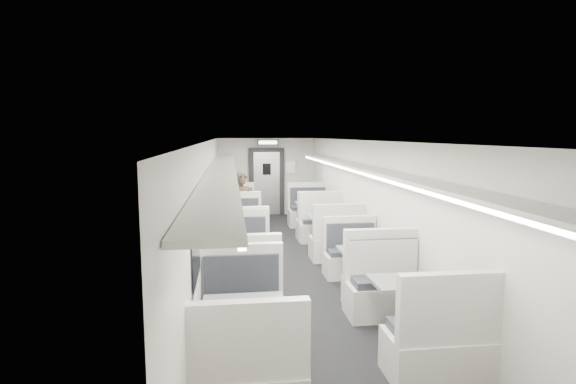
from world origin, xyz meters
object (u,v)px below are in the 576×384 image
object	(u,v)px
booth_left_d	(244,336)
booth_right_c	(364,269)
vestibule_door	(267,182)
booth_right_b	(329,232)
booth_left_c	(239,269)
booth_left_a	(236,217)
booth_right_a	(314,217)
booth_left_b	(237,238)
booth_right_d	(409,310)
passenger	(242,207)
exit_sign	(268,142)

from	to	relation	value
booth_left_d	booth_right_c	bearing A→B (deg)	48.58
booth_right_c	vestibule_door	xyz separation A→B (m)	(-1.00, 7.01, 0.69)
booth_right_b	booth_right_c	xyz separation A→B (m)	(0.00, -2.62, -0.04)
booth_right_b	booth_left_c	bearing A→B (deg)	-128.16
booth_left_d	booth_right_c	world-z (taller)	booth_left_d
booth_left_a	booth_right_a	distance (m)	2.03
booth_left_b	booth_right_a	distance (m)	2.96
booth_left_d	booth_right_d	bearing A→B (deg)	11.60
booth_left_c	booth_right_c	size ratio (longest dim) A/B	1.13
passenger	booth_right_d	bearing A→B (deg)	-84.39
booth_left_a	vestibule_door	world-z (taller)	vestibule_door
booth_left_c	exit_sign	distance (m)	6.79
booth_left_b	vestibule_door	distance (m)	4.94
booth_right_b	booth_right_a	bearing A→B (deg)	90.00
booth_left_a	booth_right_a	world-z (taller)	booth_right_a
booth_left_b	booth_right_a	size ratio (longest dim) A/B	1.03
booth_right_a	vestibule_door	bearing A→B (deg)	110.95
booth_left_d	booth_right_a	bearing A→B (deg)	73.29
booth_right_d	vestibule_door	bearing A→B (deg)	96.44
booth_right_b	passenger	world-z (taller)	passenger
booth_left_b	booth_right_b	distance (m)	2.04
booth_left_a	booth_right_d	world-z (taller)	booth_right_d
booth_right_c	booth_left_a	bearing A→B (deg)	112.99
booth_right_c	vestibule_door	size ratio (longest dim) A/B	0.94
exit_sign	passenger	bearing A→B (deg)	-106.10
booth_left_c	booth_right_c	distance (m)	2.00
booth_left_c	exit_sign	xyz separation A→B (m)	(1.00, 6.45, 1.88)
booth_right_a	booth_right_b	world-z (taller)	booth_right_a
booth_left_a	passenger	size ratio (longest dim) A/B	1.33
booth_right_c	passenger	bearing A→B (deg)	117.55
booth_left_d	passenger	size ratio (longest dim) A/B	1.30
passenger	vestibule_door	xyz separation A→B (m)	(0.86, 3.45, 0.22)
booth_left_d	booth_right_c	distance (m)	3.02
booth_left_c	booth_right_b	size ratio (longest dim) A/B	1.03
booth_left_d	exit_sign	xyz separation A→B (m)	(1.00, 8.79, 1.90)
booth_left_a	booth_left_c	bearing A→B (deg)	-90.00
booth_left_a	passenger	world-z (taller)	passenger
booth_right_b	exit_sign	world-z (taller)	exit_sign
booth_left_a	booth_right_c	bearing A→B (deg)	-67.01
booth_left_d	vestibule_door	xyz separation A→B (m)	(1.00, 9.27, 0.66)
booth_left_b	booth_right_d	size ratio (longest dim) A/B	1.03
booth_right_a	booth_right_b	distance (m)	1.78
booth_right_b	passenger	bearing A→B (deg)	153.15
vestibule_door	booth_right_d	bearing A→B (deg)	-83.56
booth_left_d	booth_left_a	bearing A→B (deg)	90.00
booth_left_a	booth_left_b	bearing A→B (deg)	-90.00
booth_right_d	passenger	size ratio (longest dim) A/B	1.35
booth_left_b	booth_right_a	xyz separation A→B (m)	(2.00, 2.19, -0.01)
passenger	booth_right_a	bearing A→B (deg)	11.01
booth_left_b	booth_left_c	xyz separation A→B (m)	(0.00, -2.13, -0.01)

